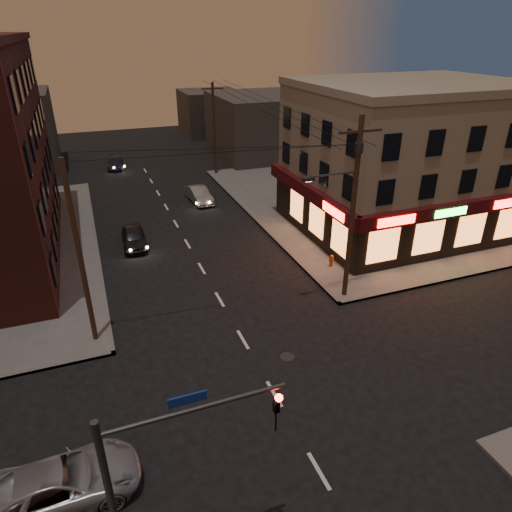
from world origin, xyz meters
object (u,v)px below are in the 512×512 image
sedan_mid (199,195)px  fire_hydrant (331,260)px  sedan_far (115,163)px  suv_cross (59,485)px  sedan_near (134,238)px

sedan_mid → fire_hydrant: (4.81, -15.10, -0.11)m
sedan_far → sedan_mid: bearing=-60.7°
suv_cross → sedan_far: bearing=-10.9°
sedan_mid → fire_hydrant: bearing=-77.1°
sedan_mid → suv_cross: bearing=-118.1°
sedan_near → sedan_mid: sedan_mid is taller
suv_cross → sedan_far: (5.50, 40.03, -0.13)m
sedan_far → fire_hydrant: size_ratio=5.26×
sedan_near → sedan_mid: (6.56, 7.31, 0.00)m
sedan_far → fire_hydrant: (10.65, -28.91, -0.02)m
sedan_near → sedan_far: bearing=90.4°
suv_cross → fire_hydrant: bearing=-58.6°
sedan_mid → sedan_far: size_ratio=1.02×
sedan_near → sedan_far: sedan_near is taller
fire_hydrant → suv_cross: bearing=-145.5°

